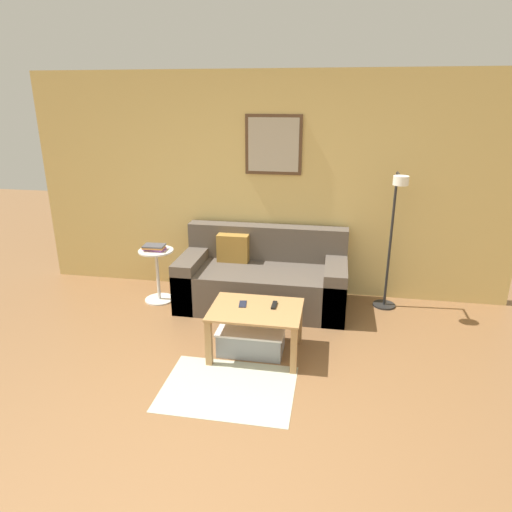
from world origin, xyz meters
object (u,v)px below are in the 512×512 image
object	(u,v)px
coffee_table	(256,318)
remote_control	(274,305)
side_table	(157,270)
cell_phone	(243,304)
storage_bin	(251,340)
floor_lamp	(393,233)
couch	(263,279)
book_stack	(154,247)

from	to	relation	value
coffee_table	remote_control	distance (m)	0.20
side_table	coffee_table	bearing A→B (deg)	-35.77
remote_control	cell_phone	bearing A→B (deg)	-176.47
storage_bin	floor_lamp	distance (m)	1.89
couch	coffee_table	distance (m)	1.07
coffee_table	cell_phone	world-z (taller)	cell_phone
book_stack	remote_control	size ratio (longest dim) A/B	1.69
coffee_table	side_table	distance (m)	1.63
floor_lamp	cell_phone	world-z (taller)	floor_lamp
storage_bin	cell_phone	world-z (taller)	cell_phone
floor_lamp	storage_bin	bearing A→B (deg)	-140.21
cell_phone	storage_bin	bearing A→B (deg)	-38.22
couch	side_table	world-z (taller)	couch
storage_bin	cell_phone	distance (m)	0.35
cell_phone	coffee_table	bearing A→B (deg)	-32.70
couch	book_stack	distance (m)	1.28
side_table	remote_control	distance (m)	1.72
coffee_table	book_stack	size ratio (longest dim) A/B	3.26
book_stack	remote_control	xyz separation A→B (m)	(1.49, -0.86, -0.19)
storage_bin	side_table	size ratio (longest dim) A/B	1.00
coffee_table	storage_bin	xyz separation A→B (m)	(-0.05, 0.01, -0.24)
couch	side_table	size ratio (longest dim) A/B	3.00
floor_lamp	coffee_table	bearing A→B (deg)	-138.88
couch	remote_control	xyz separation A→B (m)	(0.27, -0.99, 0.17)
floor_lamp	side_table	world-z (taller)	floor_lamp
storage_bin	book_stack	xyz separation A→B (m)	(-1.29, 0.93, 0.53)
coffee_table	couch	bearing A→B (deg)	96.08
coffee_table	storage_bin	distance (m)	0.25
storage_bin	floor_lamp	size ratio (longest dim) A/B	0.40
floor_lamp	remote_control	xyz separation A→B (m)	(-1.11, -1.03, -0.44)
coffee_table	remote_control	world-z (taller)	remote_control
floor_lamp	remote_control	distance (m)	1.58
couch	cell_phone	xyz separation A→B (m)	(-0.02, -1.00, 0.16)
couch	coffee_table	xyz separation A→B (m)	(0.11, -1.07, 0.06)
storage_bin	side_table	distance (m)	1.61
couch	side_table	distance (m)	1.22
floor_lamp	book_stack	bearing A→B (deg)	-176.38
storage_bin	remote_control	size ratio (longest dim) A/B	4.12
couch	remote_control	bearing A→B (deg)	-74.77
remote_control	cell_phone	distance (m)	0.29
coffee_table	cell_phone	bearing A→B (deg)	154.90
coffee_table	remote_control	size ratio (longest dim) A/B	5.52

